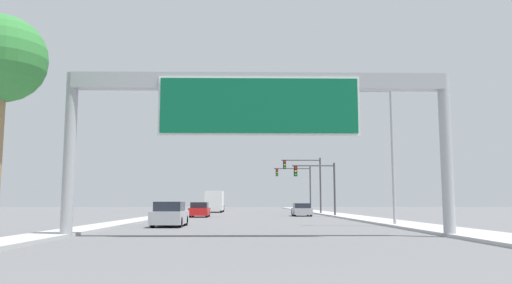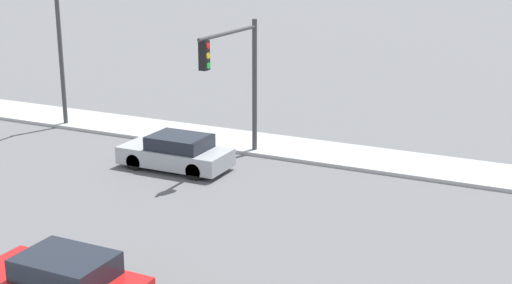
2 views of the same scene
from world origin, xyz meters
name	(u,v)px [view 2 (image 2 of 2)]	position (x,y,z in m)	size (l,w,h in m)	color
sidewalk_right	(48,115)	(9.50, 60.00, 0.07)	(3.00, 120.00, 0.15)	#ACACAC
car_near_center	(62,284)	(-5.25, 46.40, 0.69)	(1.83, 4.21, 1.47)	red
car_mid_center	(176,153)	(5.25, 49.78, 0.65)	(1.87, 4.30, 1.36)	#A5A8AD
traffic_light_near_intersection	(237,69)	(7.00, 48.00, 3.77)	(4.48, 0.32, 5.54)	#3D3D3F
traffic_light_mid_block	(36,31)	(7.03, 58.00, 4.68)	(4.91, 0.32, 6.95)	#3D3D3F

